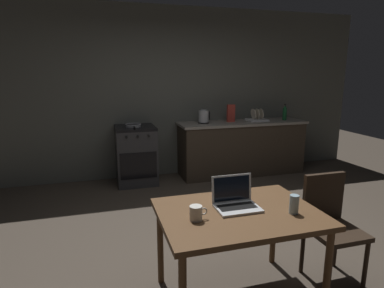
{
  "coord_description": "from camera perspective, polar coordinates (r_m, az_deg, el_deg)",
  "views": [
    {
      "loc": [
        -1.07,
        -2.75,
        1.7
      ],
      "look_at": [
        -0.07,
        0.68,
        0.91
      ],
      "focal_mm": 30.29,
      "sensor_mm": 36.0,
      "label": 1
    }
  ],
  "objects": [
    {
      "name": "ground_plane",
      "position": [
        3.41,
        4.58,
        -17.58
      ],
      "size": [
        12.0,
        12.0,
        0.0
      ],
      "primitive_type": "plane",
      "color": "#473D33"
    },
    {
      "name": "back_wall",
      "position": [
        5.47,
        -1.74,
        8.95
      ],
      "size": [
        6.4,
        0.1,
        2.73
      ],
      "primitive_type": "cube",
      "color": "#565852",
      "rests_on": "ground_plane"
    },
    {
      "name": "kitchen_counter",
      "position": [
        5.59,
        8.66,
        -0.6
      ],
      "size": [
        2.16,
        0.64,
        0.9
      ],
      "color": "#382D23",
      "rests_on": "ground_plane"
    },
    {
      "name": "stove_oven",
      "position": [
        5.11,
        -9.83,
        -1.91
      ],
      "size": [
        0.6,
        0.62,
        0.9
      ],
      "color": "#2D2D30",
      "rests_on": "ground_plane"
    },
    {
      "name": "dining_table",
      "position": [
        2.46,
        8.17,
        -13.17
      ],
      "size": [
        1.16,
        0.84,
        0.72
      ],
      "color": "brown",
      "rests_on": "ground_plane"
    },
    {
      "name": "chair",
      "position": [
        2.98,
        23.07,
        -12.28
      ],
      "size": [
        0.4,
        0.4,
        0.88
      ],
      "rotation": [
        0.0,
        0.0,
        0.17
      ],
      "color": "#2D2116",
      "rests_on": "ground_plane"
    },
    {
      "name": "laptop",
      "position": [
        2.46,
        7.71,
        -10.03
      ],
      "size": [
        0.32,
        0.25,
        0.23
      ],
      "rotation": [
        0.0,
        0.0,
        -0.25
      ],
      "color": "silver",
      "rests_on": "dining_table"
    },
    {
      "name": "electric_kettle",
      "position": [
        5.24,
        2.06,
        4.81
      ],
      "size": [
        0.19,
        0.17,
        0.22
      ],
      "color": "black",
      "rests_on": "kitchen_counter"
    },
    {
      "name": "bottle",
      "position": [
        5.82,
        16.02,
        5.34
      ],
      "size": [
        0.07,
        0.07,
        0.28
      ],
      "color": "#19592D",
      "rests_on": "kitchen_counter"
    },
    {
      "name": "frying_pan",
      "position": [
        4.99,
        -10.3,
        3.28
      ],
      "size": [
        0.25,
        0.42,
        0.05
      ],
      "color": "gray",
      "rests_on": "stove_oven"
    },
    {
      "name": "coffee_mug",
      "position": [
        2.25,
        0.74,
        -12.05
      ],
      "size": [
        0.13,
        0.09,
        0.1
      ],
      "color": "silver",
      "rests_on": "dining_table"
    },
    {
      "name": "drinking_glass",
      "position": [
        2.45,
        17.53,
        -10.09
      ],
      "size": [
        0.07,
        0.07,
        0.14
      ],
      "color": "#99B7C6",
      "rests_on": "dining_table"
    },
    {
      "name": "cereal_box",
      "position": [
        5.43,
        6.86,
        5.4
      ],
      "size": [
        0.13,
        0.05,
        0.29
      ],
      "color": "#B2382D",
      "rests_on": "kitchen_counter"
    },
    {
      "name": "dish_rack",
      "position": [
        5.62,
        11.37,
        4.49
      ],
      "size": [
        0.34,
        0.26,
        0.21
      ],
      "color": "silver",
      "rests_on": "kitchen_counter"
    }
  ]
}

